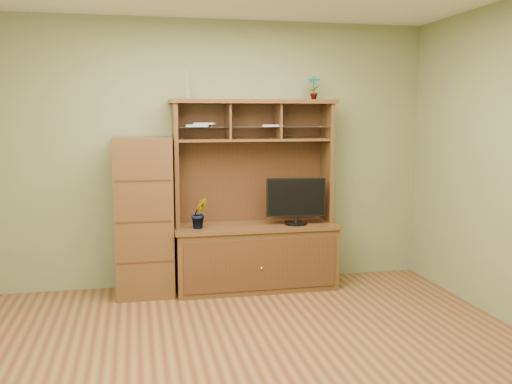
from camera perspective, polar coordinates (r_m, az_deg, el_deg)
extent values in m
cube|color=#582F19|center=(4.27, -0.28, -16.57)|extent=(4.50, 4.00, 0.02)
cube|color=olive|center=(5.89, -4.27, 3.81)|extent=(4.50, 0.02, 2.70)
cube|color=olive|center=(2.01, 11.47, -3.71)|extent=(4.50, 0.02, 2.70)
cube|color=#452913|center=(5.82, -0.07, -6.60)|extent=(1.60, 0.55, 0.62)
cube|color=#3D1F10|center=(5.55, 0.53, -7.29)|extent=(1.50, 0.01, 0.50)
sphere|color=silver|center=(5.55, 0.56, -7.64)|extent=(0.02, 0.02, 0.02)
cube|color=#452913|center=(5.75, -0.07, -3.45)|extent=(1.64, 0.59, 0.03)
cube|color=#452913|center=(5.65, -8.06, 2.84)|extent=(0.04, 0.35, 1.25)
cube|color=#452913|center=(5.96, 7.09, 3.10)|extent=(0.04, 0.35, 1.25)
cube|color=#3D1F10|center=(5.92, -0.60, 3.12)|extent=(1.52, 0.02, 1.25)
cube|color=#452913|center=(5.74, -0.28, 9.03)|extent=(1.66, 0.40, 0.04)
cube|color=#452913|center=(5.74, -0.28, 5.24)|extent=(1.52, 0.32, 0.02)
cube|color=#452913|center=(5.69, -2.80, 7.08)|extent=(0.02, 0.31, 0.35)
cube|color=#452913|center=(5.79, 2.19, 7.10)|extent=(0.02, 0.31, 0.35)
cube|color=silver|center=(5.73, -0.26, 6.53)|extent=(1.50, 0.27, 0.01)
cylinder|color=black|center=(5.78, 4.00, -3.14)|extent=(0.23, 0.23, 0.02)
cylinder|color=black|center=(5.77, 4.00, -2.67)|extent=(0.05, 0.05, 0.07)
cube|color=black|center=(5.74, 4.02, -0.52)|extent=(0.60, 0.11, 0.39)
imported|color=#275E20|center=(5.57, -5.67, -2.12)|extent=(0.18, 0.15, 0.30)
imported|color=#2A6724|center=(5.90, 5.77, 10.34)|extent=(0.15, 0.13, 0.24)
cylinder|color=silver|center=(5.64, -6.95, 9.72)|extent=(0.06, 0.06, 0.10)
cylinder|color=#A48452|center=(5.65, -6.98, 11.18)|extent=(0.04, 0.04, 0.19)
cube|color=#A6A6AA|center=(5.65, -5.85, 6.62)|extent=(0.24, 0.20, 0.02)
cube|color=#A6A6AA|center=(5.66, -5.15, 6.83)|extent=(0.23, 0.21, 0.02)
cube|color=#A6A6AA|center=(5.78, 1.69, 6.67)|extent=(0.24, 0.20, 0.02)
cube|color=#452913|center=(5.63, -11.16, -2.45)|extent=(0.55, 0.49, 1.54)
cube|color=#3D1F10|center=(5.47, -11.01, -6.87)|extent=(0.51, 0.01, 0.02)
cube|color=#3D1F10|center=(5.38, -11.12, -2.90)|extent=(0.51, 0.01, 0.01)
cube|color=#3D1F10|center=(5.33, -11.22, 1.16)|extent=(0.51, 0.01, 0.02)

